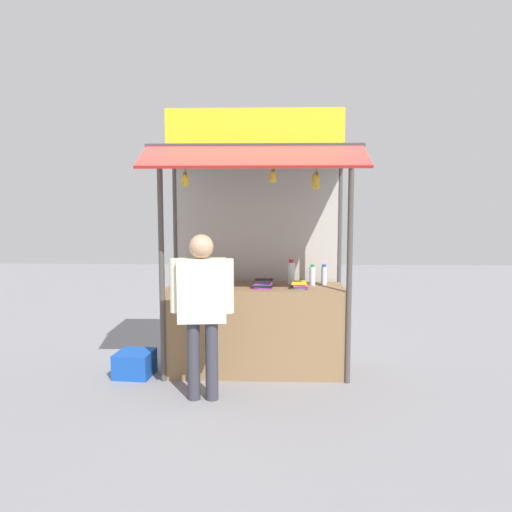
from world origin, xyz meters
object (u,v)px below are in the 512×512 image
object	(u,v)px
magazine_stack_far_right	(299,285)
banana_bunch_inner_left	(185,180)
water_bottle_center	(218,273)
plastic_crate	(135,364)
water_bottle_right	(215,271)
vendor_person	(202,301)
banana_bunch_rightmost	(316,181)
water_bottle_front_left	(324,275)
banana_bunch_leftmost	(273,177)
water_bottle_left	(291,273)
water_bottle_back_right	(312,276)
magazine_stack_back_left	(263,284)

from	to	relation	value
magazine_stack_far_right	banana_bunch_inner_left	xyz separation A→B (m)	(-1.20, -0.36, 1.15)
water_bottle_center	plastic_crate	world-z (taller)	water_bottle_center
water_bottle_right	vendor_person	distance (m)	1.10
banana_bunch_rightmost	water_bottle_front_left	bearing A→B (deg)	74.62
water_bottle_right	plastic_crate	size ratio (longest dim) A/B	0.75
vendor_person	water_bottle_right	bearing A→B (deg)	84.01
magazine_stack_far_right	banana_bunch_rightmost	bearing A→B (deg)	-68.89
banana_bunch_leftmost	plastic_crate	xyz separation A→B (m)	(-1.55, 0.25, -2.07)
water_bottle_right	water_bottle_left	size ratio (longest dim) A/B	1.02
water_bottle_center	banana_bunch_leftmost	distance (m)	1.39
water_bottle_left	vendor_person	bearing A→B (deg)	-131.63
vendor_person	water_bottle_back_right	bearing A→B (deg)	33.55
water_bottle_left	banana_bunch_rightmost	bearing A→B (deg)	-70.94
water_bottle_center	magazine_stack_back_left	world-z (taller)	water_bottle_center
water_bottle_right	magazine_stack_back_left	size ratio (longest dim) A/B	0.95
water_bottle_back_right	magazine_stack_back_left	size ratio (longest dim) A/B	0.78
magazine_stack_back_left	water_bottle_right	bearing A→B (deg)	151.89
water_bottle_left	banana_bunch_rightmost	size ratio (longest dim) A/B	0.89
water_bottle_front_left	magazine_stack_back_left	world-z (taller)	water_bottle_front_left
banana_bunch_rightmost	magazine_stack_back_left	bearing A→B (deg)	144.10
water_bottle_center	banana_bunch_inner_left	xyz separation A→B (m)	(-0.26, -0.61, 1.05)
water_bottle_center	banana_bunch_inner_left	bearing A→B (deg)	-113.36
water_bottle_center	water_bottle_back_right	bearing A→B (deg)	-2.69
water_bottle_front_left	magazine_stack_back_left	size ratio (longest dim) A/B	0.77
water_bottle_center	water_bottle_right	bearing A→B (deg)	114.05
magazine_stack_back_left	vendor_person	size ratio (longest dim) A/B	0.19
water_bottle_left	plastic_crate	size ratio (longest dim) A/B	0.74
magazine_stack_back_left	banana_bunch_rightmost	bearing A→B (deg)	-35.90
water_bottle_left	banana_bunch_rightmost	xyz separation A→B (m)	(0.22, -0.63, 1.03)
vendor_person	plastic_crate	world-z (taller)	vendor_person
water_bottle_back_right	plastic_crate	bearing A→B (deg)	-171.29
water_bottle_front_left	banana_bunch_leftmost	distance (m)	1.39
water_bottle_right	banana_bunch_leftmost	size ratio (longest dim) A/B	1.14
water_bottle_center	magazine_stack_far_right	size ratio (longest dim) A/B	1.04
banana_bunch_rightmost	vendor_person	world-z (taller)	banana_bunch_rightmost
magazine_stack_far_right	magazine_stack_back_left	world-z (taller)	magazine_stack_back_left
magazine_stack_back_left	magazine_stack_far_right	bearing A→B (deg)	-5.30
banana_bunch_rightmost	banana_bunch_inner_left	xyz separation A→B (m)	(-1.34, -0.00, 0.02)
banana_bunch_leftmost	water_bottle_left	bearing A→B (deg)	70.82
water_bottle_right	water_bottle_center	bearing A→B (deg)	-65.95
banana_bunch_leftmost	magazine_stack_back_left	bearing A→B (deg)	105.22
water_bottle_center	banana_bunch_inner_left	size ratio (longest dim) A/B	1.00
water_bottle_center	magazine_stack_back_left	distance (m)	0.58
water_bottle_right	water_bottle_left	world-z (taller)	water_bottle_right
water_bottle_right	magazine_stack_far_right	distance (m)	1.05
water_bottle_back_right	banana_bunch_rightmost	distance (m)	1.19
banana_bunch_inner_left	magazine_stack_back_left	bearing A→B (deg)	26.41
magazine_stack_far_right	plastic_crate	size ratio (longest dim) A/B	0.71
banana_bunch_inner_left	vendor_person	world-z (taller)	banana_bunch_inner_left
vendor_person	plastic_crate	bearing A→B (deg)	137.82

